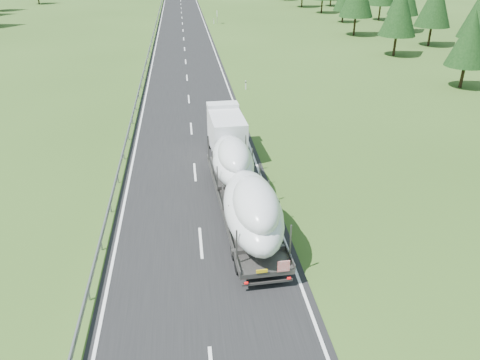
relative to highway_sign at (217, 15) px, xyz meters
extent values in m
plane|color=#2D4B19|center=(-7.20, -80.00, -1.81)|extent=(400.00, 400.00, 0.00)
cube|color=black|center=(-7.20, 20.00, -1.80)|extent=(10.00, 400.00, 0.02)
cube|color=slate|center=(-12.50, 20.00, -1.21)|extent=(0.08, 400.00, 0.32)
cylinder|color=slate|center=(-12.50, -80.00, -1.51)|extent=(0.10, 0.10, 0.60)
cube|color=silver|center=(-0.70, -50.00, -1.31)|extent=(0.12, 0.07, 1.00)
cube|color=black|center=(-0.70, -50.00, -0.99)|extent=(0.13, 0.08, 0.12)
cube|color=silver|center=(-0.70, 0.00, -1.31)|extent=(0.12, 0.07, 1.00)
cube|color=black|center=(-0.70, 0.00, -0.99)|extent=(0.13, 0.08, 0.12)
cylinder|color=slate|center=(0.00, 0.00, -0.81)|extent=(0.08, 0.08, 2.00)
cube|color=silver|center=(0.00, 0.00, 0.19)|extent=(0.05, 0.90, 1.20)
cylinder|color=black|center=(33.11, -39.53, 0.09)|extent=(0.36, 0.36, 3.79)
cylinder|color=black|center=(32.18, -28.07, -0.03)|extent=(0.36, 0.36, 3.57)
cone|color=black|center=(32.18, -28.07, 4.93)|extent=(5.55, 5.55, 7.43)
cylinder|color=black|center=(33.35, -14.57, 0.02)|extent=(0.36, 0.36, 3.65)
cylinder|color=black|center=(35.42, 0.93, 0.02)|extent=(0.36, 0.36, 3.67)
cylinder|color=black|center=(35.32, 18.71, -0.35)|extent=(0.36, 0.36, 2.92)
cylinder|color=black|center=(23.84, -52.22, -0.35)|extent=(0.36, 0.36, 2.92)
cone|color=black|center=(23.84, -52.22, 3.72)|extent=(4.55, 4.55, 6.09)
cylinder|color=black|center=(23.42, -34.68, -0.10)|extent=(0.36, 0.36, 3.41)
cone|color=black|center=(23.42, -34.68, 4.63)|extent=(5.30, 5.30, 7.10)
cylinder|color=black|center=(23.45, -17.11, 0.10)|extent=(0.36, 0.36, 3.82)
cylinder|color=black|center=(26.51, -1.23, -0.41)|extent=(0.36, 0.36, 2.80)
cylinder|color=black|center=(26.29, 14.06, 0.01)|extent=(0.36, 0.36, 3.64)
cube|color=silver|center=(-4.60, -68.20, 0.05)|extent=(2.69, 5.01, 2.74)
cube|color=black|center=(-4.60, -65.70, 0.54)|extent=(2.25, 0.19, 1.37)
cube|color=silver|center=(-4.60, -66.04, 1.57)|extent=(2.50, 1.29, 0.29)
cube|color=#4E4C4A|center=(-4.60, -69.18, -1.27)|extent=(2.59, 3.05, 0.24)
cylinder|color=black|center=(-5.73, -66.44, -1.32)|extent=(0.39, 0.99, 0.98)
cylinder|color=black|center=(-3.47, -66.44, -1.32)|extent=(0.39, 0.99, 0.98)
cylinder|color=black|center=(-5.73, -69.57, -1.32)|extent=(0.39, 0.99, 0.98)
cylinder|color=black|center=(-3.47, -69.57, -1.32)|extent=(0.39, 0.99, 0.98)
cube|color=#4E4C4A|center=(-4.60, -77.49, -0.91)|extent=(3.32, 13.81, 0.25)
cube|color=#4E4C4A|center=(-5.90, -77.49, -0.66)|extent=(0.74, 13.68, 0.23)
cube|color=#4E4C4A|center=(-3.30, -77.49, -0.66)|extent=(0.74, 13.68, 0.23)
cube|color=#4E4C4A|center=(-5.90, -83.36, 0.15)|extent=(0.07, 0.07, 1.86)
cube|color=#4E4C4A|center=(-3.30, -83.36, 0.15)|extent=(0.07, 0.07, 1.86)
cube|color=#4E4C4A|center=(-5.90, -81.01, 0.15)|extent=(0.07, 0.07, 1.86)
cube|color=#4E4C4A|center=(-3.30, -81.01, 0.15)|extent=(0.07, 0.07, 1.86)
cube|color=#4E4C4A|center=(-5.90, -78.66, 0.15)|extent=(0.07, 0.07, 1.86)
cube|color=#4E4C4A|center=(-3.30, -78.66, 0.15)|extent=(0.07, 0.07, 1.86)
cube|color=#4E4C4A|center=(-5.90, -76.32, 0.15)|extent=(0.07, 0.07, 1.86)
cube|color=#4E4C4A|center=(-3.30, -76.32, 0.15)|extent=(0.07, 0.07, 1.86)
cube|color=#4E4C4A|center=(-5.90, -73.97, 0.15)|extent=(0.07, 0.07, 1.86)
cube|color=#4E4C4A|center=(-3.30, -73.97, 0.15)|extent=(0.07, 0.07, 1.86)
cube|color=#4E4C4A|center=(-5.90, -71.62, 0.15)|extent=(0.07, 0.07, 1.86)
cube|color=#4E4C4A|center=(-3.30, -71.62, 0.15)|extent=(0.07, 0.07, 1.86)
cylinder|color=black|center=(-5.68, -82.77, -1.32)|extent=(0.44, 1.00, 0.98)
cylinder|color=black|center=(-3.52, -82.77, -1.32)|extent=(0.44, 1.00, 0.98)
cylinder|color=black|center=(-5.68, -81.60, -1.32)|extent=(0.44, 1.00, 0.98)
cylinder|color=black|center=(-3.52, -81.60, -1.32)|extent=(0.44, 1.00, 0.98)
cube|color=#4E4C4A|center=(-4.60, -84.29, -1.37)|extent=(2.45, 0.24, 0.12)
cube|color=red|center=(-3.87, -84.36, -0.49)|extent=(0.59, 0.07, 0.59)
cube|color=yellow|center=(-4.89, -84.36, -0.63)|extent=(0.54, 0.07, 0.18)
cube|color=red|center=(-5.63, -84.36, -1.22)|extent=(0.18, 0.07, 0.10)
cube|color=red|center=(-3.57, -84.36, -1.22)|extent=(0.18, 0.07, 0.10)
ellipsoid|color=silver|center=(-4.60, -80.62, 0.48)|extent=(3.37, 8.09, 2.52)
ellipsoid|color=silver|center=(-4.60, -81.62, 1.36)|extent=(2.51, 5.14, 2.02)
ellipsoid|color=silver|center=(-4.60, -73.97, 0.32)|extent=(2.98, 7.20, 2.20)
ellipsoid|color=silver|center=(-4.60, -74.85, 1.09)|extent=(2.22, 4.58, 1.76)
camera|label=1|loc=(-7.67, -101.46, 12.80)|focal=35.00mm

